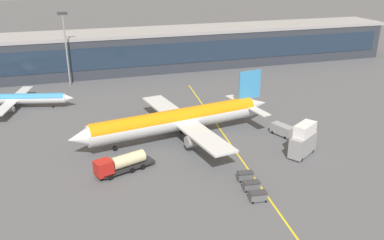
% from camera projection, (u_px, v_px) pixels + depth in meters
% --- Properties ---
extents(ground_plane, '(700.00, 700.00, 0.00)m').
position_uv_depth(ground_plane, '(211.00, 147.00, 81.00)').
color(ground_plane, '#515459').
extents(apron_lead_in_line, '(8.04, 79.65, 0.01)m').
position_uv_depth(apron_lead_in_line, '(228.00, 140.00, 83.97)').
color(apron_lead_in_line, yellow).
rests_on(apron_lead_in_line, ground_plane).
extents(terminal_building, '(171.92, 17.54, 13.02)m').
position_uv_depth(terminal_building, '(153.00, 49.00, 136.83)').
color(terminal_building, '#2D333D').
rests_on(terminal_building, ground_plane).
extents(main_airliner, '(44.28, 35.18, 12.31)m').
position_uv_depth(main_airliner, '(177.00, 120.00, 83.51)').
color(main_airliner, silver).
rests_on(main_airliner, ground_plane).
extents(fuel_tanker, '(11.02, 5.94, 3.25)m').
position_uv_depth(fuel_tanker, '(121.00, 164.00, 70.55)').
color(fuel_tanker, '#232326').
rests_on(fuel_tanker, ground_plane).
extents(catering_lift, '(7.07, 5.78, 6.30)m').
position_uv_depth(catering_lift, '(303.00, 140.00, 76.55)').
color(catering_lift, gray).
rests_on(catering_lift, ground_plane).
extents(crew_van, '(3.66, 5.42, 2.30)m').
position_uv_depth(crew_van, '(282.00, 129.00, 85.96)').
color(crew_van, gray).
rests_on(crew_van, ground_plane).
extents(baggage_cart_0, '(2.81, 1.89, 1.48)m').
position_uv_depth(baggage_cart_0, '(258.00, 196.00, 62.67)').
color(baggage_cart_0, '#595B60').
rests_on(baggage_cart_0, ground_plane).
extents(baggage_cart_1, '(2.81, 1.89, 1.48)m').
position_uv_depth(baggage_cart_1, '(251.00, 186.00, 65.60)').
color(baggage_cart_1, '#595B60').
rests_on(baggage_cart_1, ground_plane).
extents(baggage_cart_2, '(2.81, 1.89, 1.48)m').
position_uv_depth(baggage_cart_2, '(245.00, 176.00, 68.52)').
color(baggage_cart_2, '#595B60').
rests_on(baggage_cart_2, ground_plane).
extents(commuter_jet_far, '(27.91, 22.38, 7.26)m').
position_uv_depth(commuter_jet_far, '(16.00, 99.00, 101.17)').
color(commuter_jet_far, silver).
rests_on(commuter_jet_far, ground_plane).
extents(apron_light_mast_0, '(2.80, 0.50, 21.12)m').
position_uv_depth(apron_light_mast_0, '(66.00, 43.00, 116.25)').
color(apron_light_mast_0, gray).
rests_on(apron_light_mast_0, ground_plane).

